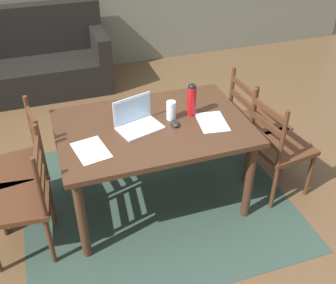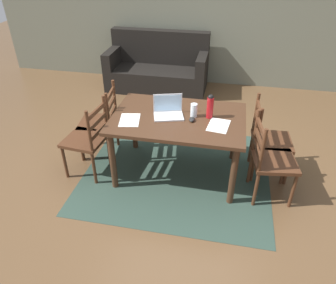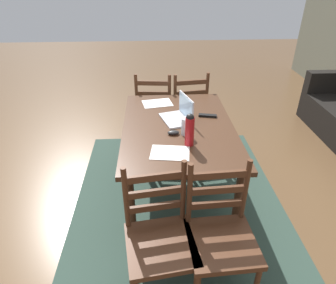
# 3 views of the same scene
# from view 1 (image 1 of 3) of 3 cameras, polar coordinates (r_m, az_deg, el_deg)

# --- Properties ---
(ground_plane) EXTENTS (14.00, 14.00, 0.00)m
(ground_plane) POSITION_cam_1_polar(r_m,az_deg,el_deg) (3.59, -1.86, -7.93)
(ground_plane) COLOR brown
(area_rug) EXTENTS (2.20, 1.99, 0.01)m
(area_rug) POSITION_cam_1_polar(r_m,az_deg,el_deg) (3.59, -1.86, -7.89)
(area_rug) COLOR #2D4238
(area_rug) RESTS_ON ground
(dining_table) EXTENTS (1.47, 0.99, 0.76)m
(dining_table) POSITION_cam_1_polar(r_m,az_deg,el_deg) (3.18, -2.08, 0.91)
(dining_table) COLOR #422819
(dining_table) RESTS_ON ground
(chair_left_near) EXTENTS (0.48, 0.48, 0.95)m
(chair_left_near) POSITION_cam_1_polar(r_m,az_deg,el_deg) (3.07, -19.59, -7.68)
(chair_left_near) COLOR #4C2B19
(chair_left_near) RESTS_ON ground
(chair_right_near) EXTENTS (0.50, 0.50, 0.95)m
(chair_right_near) POSITION_cam_1_polar(r_m,az_deg,el_deg) (3.52, 15.11, -0.64)
(chair_right_near) COLOR #4C2B19
(chair_right_near) RESTS_ON ground
(chair_right_far) EXTENTS (0.46, 0.46, 0.95)m
(chair_right_far) POSITION_cam_1_polar(r_m,az_deg,el_deg) (3.80, 12.03, 2.66)
(chair_right_far) COLOR #4C2B19
(chair_right_far) RESTS_ON ground
(chair_left_far) EXTENTS (0.49, 0.49, 0.95)m
(chair_left_far) POSITION_cam_1_polar(r_m,az_deg,el_deg) (3.39, -19.86, -3.23)
(chair_left_far) COLOR #4C2B19
(chair_left_far) RESTS_ON ground
(couch) EXTENTS (1.80, 0.80, 1.00)m
(couch) POSITION_cam_1_polar(r_m,az_deg,el_deg) (5.42, -18.22, 10.46)
(couch) COLOR black
(couch) RESTS_ON ground
(laptop) EXTENTS (0.37, 0.30, 0.23)m
(laptop) POSITION_cam_1_polar(r_m,az_deg,el_deg) (3.09, -4.40, 3.10)
(laptop) COLOR silver
(laptop) RESTS_ON dining_table
(water_bottle) EXTENTS (0.07, 0.07, 0.27)m
(water_bottle) POSITION_cam_1_polar(r_m,az_deg,el_deg) (3.20, 3.31, 6.03)
(water_bottle) COLOR #A81419
(water_bottle) RESTS_ON dining_table
(drinking_glass) EXTENTS (0.07, 0.07, 0.15)m
(drinking_glass) POSITION_cam_1_polar(r_m,az_deg,el_deg) (3.17, 0.43, 4.43)
(drinking_glass) COLOR silver
(drinking_glass) RESTS_ON dining_table
(computer_mouse) EXTENTS (0.06, 0.10, 0.03)m
(computer_mouse) POSITION_cam_1_polar(r_m,az_deg,el_deg) (3.11, 0.96, 2.59)
(computer_mouse) COLOR black
(computer_mouse) RESTS_ON dining_table
(tv_remote) EXTENTS (0.08, 0.18, 0.02)m
(tv_remote) POSITION_cam_1_polar(r_m,az_deg,el_deg) (3.33, -6.37, 4.55)
(tv_remote) COLOR black
(tv_remote) RESTS_ON dining_table
(paper_stack_left) EXTENTS (0.25, 0.32, 0.00)m
(paper_stack_left) POSITION_cam_1_polar(r_m,az_deg,el_deg) (3.18, 6.17, 2.80)
(paper_stack_left) COLOR white
(paper_stack_left) RESTS_ON dining_table
(paper_stack_right) EXTENTS (0.26, 0.33, 0.00)m
(paper_stack_right) POSITION_cam_1_polar(r_m,az_deg,el_deg) (2.90, -10.69, -1.14)
(paper_stack_right) COLOR white
(paper_stack_right) RESTS_ON dining_table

